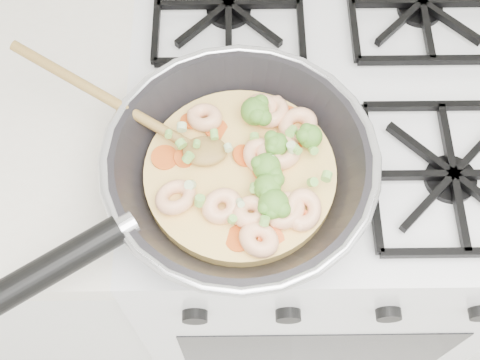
{
  "coord_description": "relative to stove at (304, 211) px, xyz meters",
  "views": [
    {
      "loc": [
        -0.14,
        1.17,
        1.67
      ],
      "look_at": [
        -0.14,
        1.54,
        0.93
      ],
      "focal_mm": 47.45,
      "sensor_mm": 36.0,
      "label": 1
    }
  ],
  "objects": [
    {
      "name": "skillet",
      "position": [
        -0.14,
        -0.16,
        0.5
      ],
      "size": [
        0.47,
        0.37,
        0.11
      ],
      "rotation": [
        0.0,
        0.0,
        0.36
      ],
      "color": "black",
      "rests_on": "stove"
    },
    {
      "name": "stove",
      "position": [
        0.0,
        0.0,
        0.0
      ],
      "size": [
        0.6,
        0.6,
        0.92
      ],
      "color": "white",
      "rests_on": "ground"
    }
  ]
}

